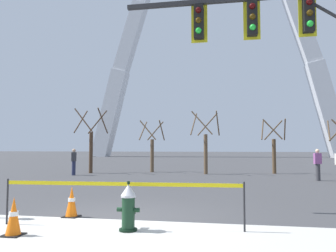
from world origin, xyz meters
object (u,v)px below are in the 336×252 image
traffic_cone_mid_sidewalk (72,202)px  pedestrian_standing_center (74,162)px  traffic_cone_by_hydrant (14,217)px  pedestrian_walking_right (318,164)px  traffic_signal_gantry (327,39)px  monument_arch (212,39)px  fire_hydrant (128,207)px

traffic_cone_mid_sidewalk → pedestrian_standing_center: (-5.41, 11.15, 0.46)m
traffic_cone_by_hydrant → pedestrian_walking_right: (8.48, 12.03, 0.46)m
traffic_cone_by_hydrant → traffic_signal_gantry: size_ratio=0.09×
monument_arch → traffic_signal_gantry: bearing=-84.3°
fire_hydrant → traffic_cone_by_hydrant: fire_hydrant is taller
fire_hydrant → traffic_cone_by_hydrant: size_ratio=1.36×
traffic_signal_gantry → fire_hydrant: bearing=-153.2°
traffic_cone_by_hydrant → pedestrian_walking_right: pedestrian_walking_right is taller
fire_hydrant → traffic_cone_by_hydrant: bearing=-160.1°
pedestrian_walking_right → fire_hydrant: bearing=-119.7°
traffic_signal_gantry → traffic_cone_by_hydrant: bearing=-155.3°
pedestrian_standing_center → traffic_cone_by_hydrant: bearing=-68.4°
fire_hydrant → pedestrian_standing_center: (-7.13, 12.17, 0.35)m
traffic_cone_mid_sidewalk → traffic_signal_gantry: traffic_signal_gantry is taller
monument_arch → pedestrian_standing_center: (-6.72, -38.80, -19.91)m
traffic_cone_by_hydrant → pedestrian_walking_right: bearing=54.8°
fire_hydrant → traffic_signal_gantry: bearing=26.8°
traffic_cone_by_hydrant → traffic_cone_mid_sidewalk: 1.78m
fire_hydrant → pedestrian_standing_center: size_ratio=0.62×
traffic_signal_gantry → pedestrian_walking_right: size_ratio=4.92×
traffic_cone_mid_sidewalk → monument_arch: bearing=88.5°
traffic_cone_mid_sidewalk → monument_arch: monument_arch is taller
traffic_signal_gantry → monument_arch: size_ratio=0.16×
fire_hydrant → monument_arch: bearing=90.5°
pedestrian_standing_center → pedestrian_walking_right: size_ratio=1.00×
pedestrian_standing_center → pedestrian_walking_right: 13.61m
fire_hydrant → pedestrian_walking_right: (6.45, 11.29, 0.35)m
fire_hydrant → pedestrian_standing_center: 14.11m
traffic_cone_mid_sidewalk → monument_arch: (1.31, 49.94, 20.37)m
fire_hydrant → traffic_cone_by_hydrant: (-2.03, -0.73, -0.11)m
traffic_cone_mid_sidewalk → pedestrian_standing_center: 12.40m
pedestrian_standing_center → traffic_signal_gantry: bearing=-40.5°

